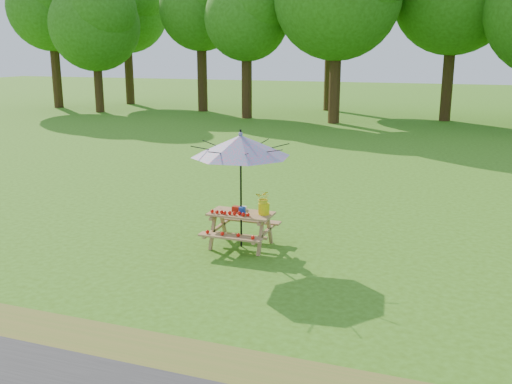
% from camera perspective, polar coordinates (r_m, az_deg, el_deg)
% --- Properties ---
extents(ground, '(120.00, 120.00, 0.00)m').
position_cam_1_polar(ground, '(9.07, 12.33, -10.11)').
color(ground, '#3C6C14').
rests_on(ground, ground).
extents(picnic_table, '(1.20, 1.32, 0.67)m').
position_cam_1_polar(picnic_table, '(10.87, -1.50, -3.83)').
color(picnic_table, '#A4764A').
rests_on(picnic_table, ground).
extents(patio_umbrella, '(2.28, 2.28, 2.25)m').
position_cam_1_polar(patio_umbrella, '(10.49, -1.55, 4.64)').
color(patio_umbrella, black).
rests_on(patio_umbrella, ground).
extents(produce_bins, '(0.31, 0.38, 0.13)m').
position_cam_1_polar(produce_bins, '(10.79, -1.58, -1.76)').
color(produce_bins, '#A8210D').
rests_on(produce_bins, picnic_table).
extents(tomatoes_row, '(0.77, 0.13, 0.07)m').
position_cam_1_polar(tomatoes_row, '(10.65, -2.61, -2.08)').
color(tomatoes_row, red).
rests_on(tomatoes_row, picnic_table).
extents(flower_bucket, '(0.29, 0.25, 0.47)m').
position_cam_1_polar(flower_bucket, '(10.60, 0.79, -0.94)').
color(flower_bucket, yellow).
rests_on(flower_bucket, picnic_table).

